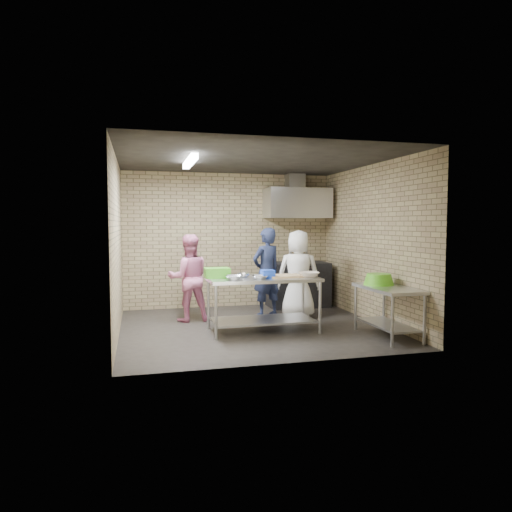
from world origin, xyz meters
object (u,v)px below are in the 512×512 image
(green_crate, at_px, (217,273))
(green_basin, at_px, (379,279))
(stove, at_px, (298,284))
(woman_white, at_px, (298,274))
(woman_pink, at_px, (189,278))
(blue_tub, at_px, (268,274))
(prep_table, at_px, (263,304))
(side_counter, at_px, (388,312))
(bottle_green, at_px, (315,208))
(man_navy, at_px, (266,272))
(bottle_red, at_px, (297,207))

(green_crate, distance_m, green_basin, 2.49)
(stove, xyz_separation_m, woman_white, (-0.37, -1.08, 0.34))
(woman_pink, distance_m, woman_white, 1.95)
(stove, relative_size, woman_white, 0.76)
(blue_tub, bearing_deg, green_basin, -14.71)
(prep_table, xyz_separation_m, side_counter, (1.72, -0.78, -0.05))
(stove, relative_size, blue_tub, 6.33)
(blue_tub, distance_m, bottle_green, 3.05)
(green_basin, xyz_separation_m, woman_pink, (-2.74, 1.61, -0.08))
(green_basin, xyz_separation_m, man_navy, (-1.32, 1.69, -0.03))
(side_counter, relative_size, bottle_red, 6.67)
(prep_table, bearing_deg, green_basin, -17.41)
(bottle_green, relative_size, man_navy, 0.09)
(man_navy, distance_m, woman_white, 0.59)
(green_basin, distance_m, bottle_red, 3.01)
(green_crate, bearing_deg, woman_pink, 109.52)
(side_counter, distance_m, green_basin, 0.52)
(green_crate, xyz_separation_m, woman_pink, (-0.34, 0.96, -0.18))
(green_crate, relative_size, green_basin, 0.82)
(side_counter, xyz_separation_m, man_navy, (-1.34, 1.94, 0.43))
(woman_pink, bearing_deg, prep_table, 131.30)
(side_counter, xyz_separation_m, stove, (-0.45, 2.75, 0.08))
(green_crate, height_order, bottle_red, bottle_red)
(green_crate, bearing_deg, side_counter, -20.46)
(green_basin, distance_m, woman_pink, 3.18)
(bottle_red, relative_size, woman_white, 0.11)
(stove, relative_size, man_navy, 0.74)
(prep_table, distance_m, side_counter, 1.89)
(bottle_green, xyz_separation_m, man_navy, (-1.34, -1.05, -1.21))
(woman_pink, bearing_deg, green_basin, 146.87)
(green_crate, height_order, blue_tub, green_crate)
(bottle_red, distance_m, woman_white, 1.86)
(prep_table, relative_size, blue_tub, 9.00)
(woman_pink, bearing_deg, woman_white, 171.88)
(blue_tub, distance_m, woman_pink, 1.61)
(bottle_green, xyz_separation_m, woman_white, (-0.82, -1.32, -1.23))
(prep_table, relative_size, man_navy, 1.06)
(green_basin, xyz_separation_m, bottle_red, (-0.38, 2.74, 1.19))
(woman_pink, bearing_deg, blue_tub, 130.10)
(stove, bearing_deg, blue_tub, -120.57)
(blue_tub, height_order, man_navy, man_navy)
(prep_table, relative_size, side_counter, 1.42)
(prep_table, height_order, bottle_green, bottle_green)
(side_counter, bearing_deg, prep_table, 155.53)
(stove, bearing_deg, prep_table, -122.87)
(man_navy, bearing_deg, green_crate, 22.14)
(side_counter, distance_m, woman_pink, 3.35)
(green_basin, bearing_deg, man_navy, 127.93)
(side_counter, distance_m, woman_white, 1.91)
(stove, height_order, woman_white, woman_white)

